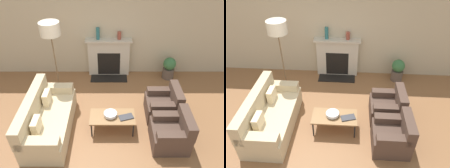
{
  "view_description": "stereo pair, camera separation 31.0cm",
  "coord_description": "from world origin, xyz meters",
  "views": [
    {
      "loc": [
        0.33,
        -3.16,
        3.64
      ],
      "look_at": [
        0.34,
        1.24,
        0.45
      ],
      "focal_mm": 35.0,
      "sensor_mm": 36.0,
      "label": 1
    },
    {
      "loc": [
        0.64,
        -3.15,
        3.64
      ],
      "look_at": [
        0.34,
        1.24,
        0.45
      ],
      "focal_mm": 35.0,
      "sensor_mm": 36.0,
      "label": 2
    }
  ],
  "objects": [
    {
      "name": "mantel_vase_left",
      "position": [
        -0.05,
        2.42,
        1.29
      ],
      "size": [
        0.1,
        0.1,
        0.33
      ],
      "color": "#28666B",
      "rests_on": "fireplace"
    },
    {
      "name": "bowl",
      "position": [
        0.3,
        0.18,
        0.44
      ],
      "size": [
        0.28,
        0.28,
        0.09
      ],
      "color": "silver",
      "rests_on": "coffee_table"
    },
    {
      "name": "wall_back",
      "position": [
        0.0,
        2.55,
        1.45
      ],
      "size": [
        18.0,
        0.06,
        2.9
      ],
      "color": "#BCAD8E",
      "rests_on": "ground_plane"
    },
    {
      "name": "coffee_table",
      "position": [
        0.34,
        0.17,
        0.36
      ],
      "size": [
        0.95,
        0.49,
        0.39
      ],
      "color": "olive",
      "rests_on": "ground_plane"
    },
    {
      "name": "fireplace",
      "position": [
        0.24,
        2.4,
        0.55
      ],
      "size": [
        1.3,
        0.59,
        1.12
      ],
      "color": "beige",
      "rests_on": "ground_plane"
    },
    {
      "name": "book",
      "position": [
        0.63,
        0.13,
        0.4
      ],
      "size": [
        0.33,
        0.24,
        0.02
      ],
      "rotation": [
        0.0,
        0.0,
        0.29
      ],
      "color": "#38383D",
      "rests_on": "coffee_table"
    },
    {
      "name": "couch",
      "position": [
        -1.04,
        0.15,
        0.32
      ],
      "size": [
        0.85,
        1.84,
        0.87
      ],
      "rotation": [
        0.0,
        0.0,
        1.57
      ],
      "color": "#CCB78E",
      "rests_on": "ground_plane"
    },
    {
      "name": "mantel_vase_center_left",
      "position": [
        0.53,
        2.42,
        1.23
      ],
      "size": [
        0.1,
        0.1,
        0.21
      ],
      "color": "brown",
      "rests_on": "fireplace"
    },
    {
      "name": "potted_plant",
      "position": [
        1.97,
        2.2,
        0.33
      ],
      "size": [
        0.36,
        0.36,
        0.65
      ],
      "color": "brown",
      "rests_on": "ground_plane"
    },
    {
      "name": "armchair_near",
      "position": [
        1.52,
        -0.21,
        0.3
      ],
      "size": [
        0.73,
        0.72,
        0.76
      ],
      "rotation": [
        0.0,
        0.0,
        -1.57
      ],
      "color": "#4C382D",
      "rests_on": "ground_plane"
    },
    {
      "name": "floor_lamp",
      "position": [
        -1.02,
        1.38,
        1.74
      ],
      "size": [
        0.45,
        0.45,
        1.98
      ],
      "color": "brown",
      "rests_on": "ground_plane"
    },
    {
      "name": "armchair_far",
      "position": [
        1.52,
        0.62,
        0.3
      ],
      "size": [
        0.73,
        0.72,
        0.76
      ],
      "rotation": [
        0.0,
        0.0,
        -1.57
      ],
      "color": "#4C382D",
      "rests_on": "ground_plane"
    },
    {
      "name": "ground_plane",
      "position": [
        0.0,
        0.0,
        0.0
      ],
      "size": [
        18.0,
        18.0,
        0.0
      ],
      "primitive_type": "plane",
      "color": "brown"
    }
  ]
}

